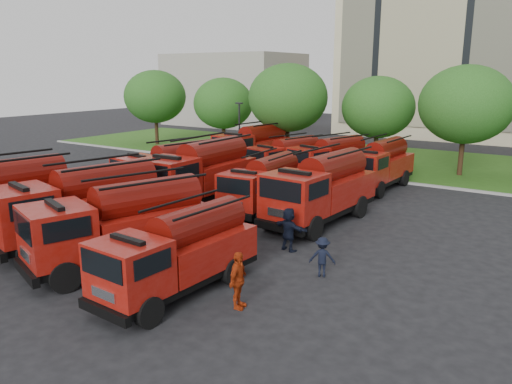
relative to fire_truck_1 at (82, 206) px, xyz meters
The scene contains 27 objects.
ground 5.50m from the fire_truck_1, 25.05° to the left, with size 140.00×140.00×0.00m, color black.
lawn 28.65m from the fire_truck_1, 80.49° to the left, with size 70.00×16.00×0.12m, color #254C14.
curb 20.72m from the fire_truck_1, 76.78° to the left, with size 70.00×0.30×0.14m, color gray.
apartment_building 51.73m from the fire_truck_1, 82.36° to the left, with size 30.00×14.18×25.00m.
side_building 52.77m from the fire_truck_1, 118.68° to the left, with size 18.00×12.00×10.00m, color gray.
tree_0 31.12m from the fire_truck_1, 128.53° to the left, with size 6.30×6.30×7.70m.
tree_1 27.76m from the fire_truck_1, 114.10° to the left, with size 5.71×5.71×6.98m.
tree_2 24.20m from the fire_truck_1, 97.87° to the left, with size 6.72×6.72×8.22m.
tree_3 26.63m from the fire_truck_1, 81.91° to the left, with size 5.88×5.88×7.19m.
tree_4 27.16m from the fire_truck_1, 66.54° to the left, with size 6.55×6.55×8.01m.
lamp_post_0 20.15m from the fire_truck_1, 105.21° to the left, with size 0.60×0.25×5.11m.
fire_truck_1 is the anchor object (origin of this frame).
fire_truck_2 3.53m from the fire_truck_1, 13.50° to the right, with size 4.64×7.67×3.31m.
fire_truck_3 7.18m from the fire_truck_1, 11.98° to the right, with size 2.60×6.48×2.90m.
fire_truck_4 9.09m from the fire_truck_1, 107.61° to the left, with size 3.68×7.46×3.25m.
fire_truck_5 8.04m from the fire_truck_1, 89.80° to the left, with size 3.06×8.06×3.65m.
fire_truck_6 9.75m from the fire_truck_1, 67.21° to the left, with size 2.74×6.63×2.95m.
fire_truck_7 11.46m from the fire_truck_1, 50.18° to the left, with size 3.19×7.75×3.45m.
fire_truck_8 19.84m from the fire_truck_1, 101.42° to the left, with size 3.24×7.58×3.36m.
fire_truck_9 17.20m from the fire_truck_1, 88.58° to the left, with size 3.65×6.69×2.90m.
fire_truck_10 18.48m from the fire_truck_1, 79.36° to the left, with size 4.00×7.01×3.03m.
fire_truck_11 19.10m from the fire_truck_1, 68.18° to the left, with size 2.78×7.02×3.15m.
firefighter_0 4.17m from the fire_truck_1, 51.11° to the right, with size 0.55×0.40×1.49m, color black.
firefighter_2 9.66m from the fire_truck_1, ahead, with size 1.12×0.64×1.91m, color #9E2B0C.
firefighter_3 10.94m from the fire_truck_1, 13.36° to the left, with size 0.99×0.51×1.52m, color black.
firefighter_4 5.85m from the fire_truck_1, 78.07° to the left, with size 0.91×0.59×1.86m, color black.
firefighter_5 9.27m from the fire_truck_1, 27.58° to the left, with size 1.75×0.76×1.89m, color black.
Camera 1 is at (13.36, -15.62, 7.44)m, focal length 35.00 mm.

